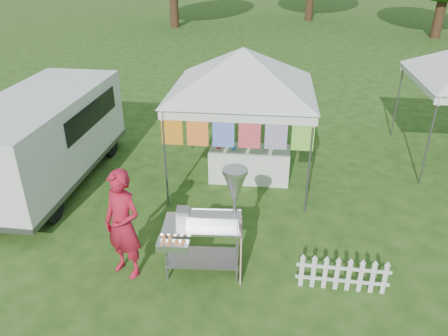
# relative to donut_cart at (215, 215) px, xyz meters

# --- Properties ---
(ground) EXTENTS (120.00, 120.00, 0.00)m
(ground) POSITION_rel_donut_cart_xyz_m (0.16, -0.10, -1.11)
(ground) COLOR #224112
(ground) RESTS_ON ground
(canopy_main) EXTENTS (4.24, 4.24, 3.45)m
(canopy_main) POSITION_rel_donut_cart_xyz_m (0.16, 3.40, 1.88)
(canopy_main) COLOR #59595E
(canopy_main) RESTS_ON ground
(donut_cart) EXTENTS (1.35, 1.00, 1.89)m
(donut_cart) POSITION_rel_donut_cart_xyz_m (0.00, 0.00, 0.00)
(donut_cart) COLOR gray
(donut_cart) RESTS_ON ground
(vendor) EXTENTS (0.81, 0.69, 1.88)m
(vendor) POSITION_rel_donut_cart_xyz_m (-1.44, -0.19, -0.17)
(vendor) COLOR #AC152C
(vendor) RESTS_ON ground
(cargo_van) EXTENTS (2.06, 4.87, 2.00)m
(cargo_van) POSITION_rel_donut_cart_xyz_m (-4.16, 2.79, -0.03)
(cargo_van) COLOR silver
(cargo_van) RESTS_ON ground
(picket_fence) EXTENTS (1.44, 0.07, 0.56)m
(picket_fence) POSITION_rel_donut_cart_xyz_m (2.03, -0.23, -0.82)
(picket_fence) COLOR silver
(picket_fence) RESTS_ON ground
(display_table) EXTENTS (1.80, 0.70, 0.77)m
(display_table) POSITION_rel_donut_cart_xyz_m (0.36, 3.28, -0.73)
(display_table) COLOR white
(display_table) RESTS_ON ground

